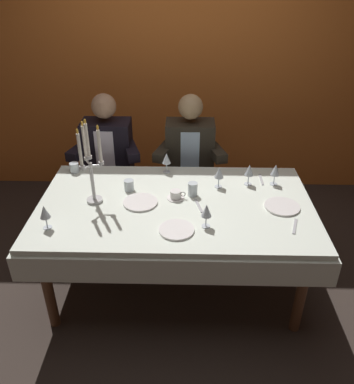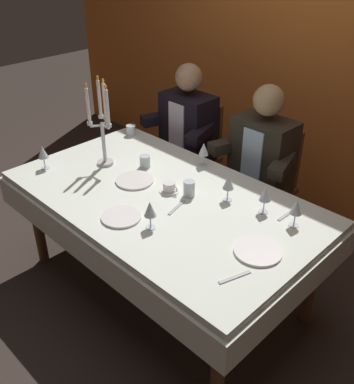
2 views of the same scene
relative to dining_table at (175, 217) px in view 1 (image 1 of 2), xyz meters
The scene contains 22 objects.
ground_plane 0.62m from the dining_table, ahead, with size 12.00×12.00×0.00m, color #362B26.
back_wall 1.81m from the dining_table, 90.00° to the left, with size 6.00×0.12×2.70m, color orange.
dining_table is the anchor object (origin of this frame).
candelabra 0.69m from the dining_table, behind, with size 0.15×0.17×0.60m.
dinner_plate_0 0.35m from the dining_table, 87.19° to the right, with size 0.22×0.22×0.01m, color white.
dinner_plate_1 0.74m from the dining_table, ahead, with size 0.24×0.24×0.01m, color white.
dinner_plate_2 0.27m from the dining_table, behind, with size 0.24×0.24×0.01m, color white.
wine_glass_0 0.45m from the dining_table, 36.38° to the left, with size 0.07×0.07×0.16m.
wine_glass_1 0.89m from the dining_table, 158.42° to the right, with size 0.07×0.07×0.16m.
wine_glass_2 0.65m from the dining_table, 27.05° to the left, with size 0.07×0.07×0.16m.
wine_glass_3 0.41m from the dining_table, 53.92° to the right, with size 0.07×0.07×0.16m.
wine_glass_4 0.82m from the dining_table, 21.06° to the left, with size 0.07×0.07×0.16m.
wine_glass_5 0.52m from the dining_table, 100.17° to the left, with size 0.07×0.07×0.16m.
water_tumbler_0 0.23m from the dining_table, 41.64° to the left, with size 0.07×0.07×0.10m, color silver.
water_tumbler_1 0.41m from the dining_table, 153.90° to the left, with size 0.07×0.07×0.08m, color silver.
water_tumbler_2 0.94m from the dining_table, 151.46° to the left, with size 0.07×0.07×0.08m, color silver.
coffee_cup_0 0.16m from the dining_table, 87.08° to the left, with size 0.13×0.12×0.06m.
fork_0 0.21m from the dining_table, 14.08° to the right, with size 0.17×0.02×0.01m, color #B7B7BC.
fork_1 0.82m from the dining_table, 19.18° to the right, with size 0.17×0.02×0.01m, color #B7B7BC.
fork_2 0.75m from the dining_table, 28.08° to the left, with size 0.17×0.02×0.01m, color #B7B7BC.
seated_diner_0 1.09m from the dining_table, 125.22° to the left, with size 0.63×0.48×1.24m.
seated_diner_1 0.90m from the dining_table, 83.34° to the left, with size 0.63×0.48×1.24m.
Camera 1 is at (0.07, -2.33, 2.21)m, focal length 37.05 mm.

